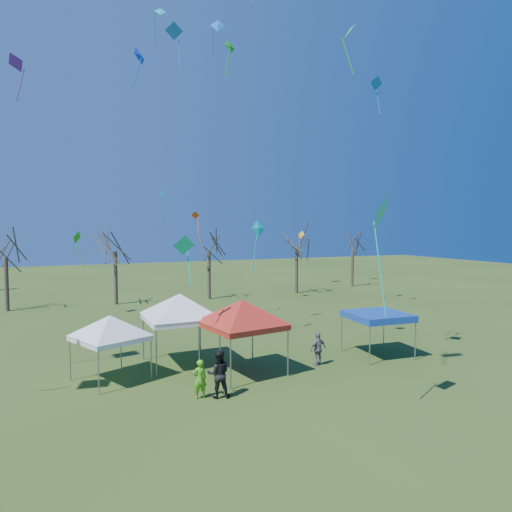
{
  "coord_description": "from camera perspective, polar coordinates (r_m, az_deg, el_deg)",
  "views": [
    {
      "loc": [
        -7.12,
        -16.67,
        6.75
      ],
      "look_at": [
        1.56,
        3.0,
        5.38
      ],
      "focal_mm": 32.0,
      "sensor_mm": 36.0,
      "label": 1
    }
  ],
  "objects": [
    {
      "name": "kite_22",
      "position": [
        40.25,
        -11.69,
        7.49
      ],
      "size": [
        0.87,
        1.02,
        2.92
      ],
      "rotation": [
        0.0,
        0.0,
        1.96
      ],
      "color": "blue",
      "rests_on": "ground"
    },
    {
      "name": "tree_5",
      "position": [
        52.71,
        12.01,
        2.46
      ],
      "size": [
        3.39,
        3.39,
        7.46
      ],
      "color": "#3D2D21",
      "rests_on": "ground"
    },
    {
      "name": "tree_4",
      "position": [
        46.47,
        5.11,
        2.78
      ],
      "size": [
        3.58,
        3.58,
        7.89
      ],
      "color": "#3D2D21",
      "rests_on": "ground"
    },
    {
      "name": "kite_11",
      "position": [
        32.11,
        -14.34,
        23.06
      ],
      "size": [
        1.21,
        1.27,
        2.7
      ],
      "rotation": [
        0.0,
        0.0,
        0.84
      ],
      "color": "blue",
      "rests_on": "ground"
    },
    {
      "name": "kite_1",
      "position": [
        19.35,
        -9.01,
        1.29
      ],
      "size": [
        0.97,
        0.53,
        2.14
      ],
      "rotation": [
        0.0,
        0.0,
        3.19
      ],
      "color": "#0DCA9F",
      "rests_on": "ground"
    },
    {
      "name": "tree_2",
      "position": [
        41.32,
        -17.23,
        2.85
      ],
      "size": [
        3.71,
        3.71,
        8.18
      ],
      "color": "#3D2D21",
      "rests_on": "ground"
    },
    {
      "name": "kite_3",
      "position": [
        48.37,
        -4.8,
        26.77
      ],
      "size": [
        1.56,
        1.1,
        3.43
      ],
      "rotation": [
        0.0,
        0.0,
        5.98
      ],
      "color": "blue",
      "rests_on": "ground"
    },
    {
      "name": "kite_19",
      "position": [
        39.97,
        -7.57,
        5.02
      ],
      "size": [
        0.82,
        0.66,
        1.99
      ],
      "rotation": [
        0.0,
        0.0,
        2.74
      ],
      "color": "#F14416",
      "rests_on": "ground"
    },
    {
      "name": "tree_3",
      "position": [
        42.79,
        -5.92,
        2.73
      ],
      "size": [
        3.59,
        3.59,
        7.91
      ],
      "color": "#3D2D21",
      "rests_on": "ground"
    },
    {
      "name": "kite_12",
      "position": [
        45.25,
        5.66,
        2.58
      ],
      "size": [
        0.6,
        0.9,
        2.63
      ],
      "rotation": [
        0.0,
        0.0,
        5.04
      ],
      "color": "gold",
      "rests_on": "ground"
    },
    {
      "name": "person_grey",
      "position": [
        22.9,
        7.77,
        -11.41
      ],
      "size": [
        1.01,
        0.58,
        1.62
      ],
      "primitive_type": "imported",
      "rotation": [
        0.0,
        0.0,
        3.35
      ],
      "color": "slate",
      "rests_on": "ground"
    },
    {
      "name": "kite_5",
      "position": [
        16.33,
        15.2,
        5.19
      ],
      "size": [
        1.41,
        1.32,
        4.35
      ],
      "rotation": [
        0.0,
        0.0,
        3.83
      ],
      "color": "#0CC0AA",
      "rests_on": "ground"
    },
    {
      "name": "kite_27",
      "position": [
        22.32,
        11.67,
        25.84
      ],
      "size": [
        0.86,
        1.05,
        2.18
      ],
      "rotation": [
        0.0,
        0.0,
        4.42
      ],
      "color": "green",
      "rests_on": "ground"
    },
    {
      "name": "kite_13",
      "position": [
        36.19,
        -21.52,
        2.15
      ],
      "size": [
        1.01,
        1.15,
        2.76
      ],
      "rotation": [
        0.0,
        0.0,
        4.17
      ],
      "color": "#1DA519",
      "rests_on": "ground"
    },
    {
      "name": "kite_18",
      "position": [
        26.6,
        -3.28,
        24.59
      ],
      "size": [
        0.82,
        0.58,
        2.01
      ],
      "rotation": [
        0.0,
        0.0,
        0.42
      ],
      "color": "green",
      "rests_on": "ground"
    },
    {
      "name": "kite_9",
      "position": [
        24.02,
        14.79,
        20.03
      ],
      "size": [
        0.71,
        0.34,
        1.81
      ],
      "rotation": [
        0.0,
        0.0,
        3.18
      ],
      "color": "blue",
      "rests_on": "ground"
    },
    {
      "name": "kite_2",
      "position": [
        38.91,
        -27.78,
        20.62
      ],
      "size": [
        1.69,
        1.72,
        3.48
      ],
      "rotation": [
        0.0,
        0.0,
        2.31
      ],
      "color": "#5418A9",
      "rests_on": "ground"
    },
    {
      "name": "kite_26",
      "position": [
        38.07,
        -11.91,
        27.68
      ],
      "size": [
        0.98,
        0.85,
        2.66
      ],
      "rotation": [
        0.0,
        0.0,
        6.11
      ],
      "color": "#0DC8BA",
      "rests_on": "ground"
    },
    {
      "name": "kite_17",
      "position": [
        28.02,
        0.28,
        3.35
      ],
      "size": [
        1.08,
        0.64,
        3.23
      ],
      "rotation": [
        0.0,
        0.0,
        0.25
      ],
      "color": "#0DC7C7",
      "rests_on": "ground"
    },
    {
      "name": "tree_1",
      "position": [
        41.49,
        -28.87,
        1.87
      ],
      "size": [
        3.42,
        3.42,
        7.54
      ],
      "color": "#3D2D21",
      "rests_on": "ground"
    },
    {
      "name": "tent_blue",
      "position": [
        24.89,
        14.96,
        -7.28
      ],
      "size": [
        3.09,
        3.09,
        2.26
      ],
      "rotation": [
        0.0,
        0.0,
        -0.08
      ],
      "color": "gray",
      "rests_on": "ground"
    },
    {
      "name": "person_dark",
      "position": [
        18.67,
        -4.69,
        -14.46
      ],
      "size": [
        1.09,
        0.96,
        1.9
      ],
      "primitive_type": "imported",
      "rotation": [
        0.0,
        0.0,
        2.85
      ],
      "color": "black",
      "rests_on": "ground"
    },
    {
      "name": "ground",
      "position": [
        19.34,
        -0.67,
        -16.77
      ],
      "size": [
        140.0,
        140.0,
        0.0
      ],
      "primitive_type": "plane",
      "color": "#2D4A17",
      "rests_on": "ground"
    },
    {
      "name": "person_green",
      "position": [
        18.73,
        -7.05,
        -15.0
      ],
      "size": [
        0.58,
        0.4,
        1.54
      ],
      "primitive_type": "imported",
      "rotation": [
        0.0,
        0.0,
        3.2
      ],
      "color": "#56BC1E",
      "rests_on": "ground"
    },
    {
      "name": "tent_red",
      "position": [
        20.95,
        -1.7,
        -6.1
      ],
      "size": [
        4.44,
        4.44,
        3.97
      ],
      "rotation": [
        0.0,
        0.0,
        0.16
      ],
      "color": "gray",
      "rests_on": "ground"
    },
    {
      "name": "tent_white_west",
      "position": [
        21.13,
        -17.79,
        -7.6
      ],
      "size": [
        3.52,
        3.52,
        3.33
      ],
      "rotation": [
        0.0,
        0.0,
        0.41
      ],
      "color": "gray",
      "rests_on": "ground"
    },
    {
      "name": "tent_white_mid",
      "position": [
        22.67,
        -9.5,
        -5.26
      ],
      "size": [
        4.58,
        4.58,
        4.04
      ],
      "rotation": [
        0.0,
        0.0,
        0.02
      ],
      "color": "gray",
      "rests_on": "ground"
    },
    {
      "name": "kite_24",
      "position": [
        29.27,
        -10.19,
        25.91
      ],
      "size": [
        1.15,
        0.92,
        2.61
      ],
      "rotation": [
        0.0,
        0.0,
        2.92
      ],
      "color": "blue",
      "rests_on": "ground"
    }
  ]
}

